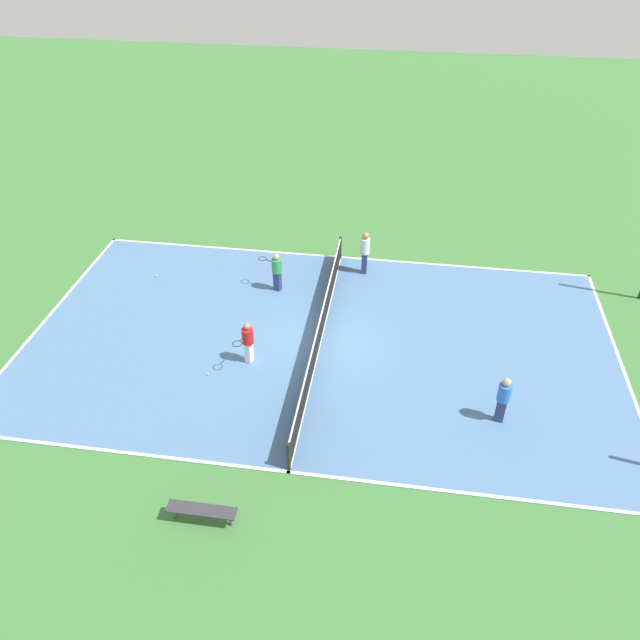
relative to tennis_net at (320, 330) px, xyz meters
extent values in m
plane|color=#3D7538|center=(0.00, 0.00, -0.51)|extent=(80.00, 80.00, 0.00)
cube|color=#4C729E|center=(0.00, 0.00, -0.50)|extent=(11.13, 19.22, 0.02)
cube|color=white|center=(-5.51, 0.00, -0.49)|extent=(0.10, 19.22, 0.00)
cube|color=white|center=(5.51, 0.00, -0.49)|extent=(0.10, 19.22, 0.00)
cube|color=white|center=(0.00, -9.56, -0.49)|extent=(11.13, 0.10, 0.00)
cube|color=white|center=(0.00, 9.56, -0.49)|extent=(11.13, 0.10, 0.00)
cube|color=white|center=(0.00, 0.00, -0.49)|extent=(11.13, 0.10, 0.00)
cylinder|color=black|center=(-5.41, 0.00, -0.01)|extent=(0.10, 0.10, 0.96)
cylinder|color=black|center=(5.41, 0.00, -0.01)|extent=(0.10, 0.10, 0.96)
cube|color=black|center=(0.00, 0.00, -0.03)|extent=(10.83, 0.03, 0.91)
cube|color=white|center=(0.00, 0.00, 0.39)|extent=(10.83, 0.04, 0.06)
cube|color=#333338|center=(7.27, -1.75, -0.08)|extent=(0.36, 1.68, 0.04)
cylinder|color=#4C4C51|center=(7.27, -2.44, -0.30)|extent=(0.08, 0.08, 0.41)
cylinder|color=#4C4C51|center=(7.27, -1.06, -0.30)|extent=(0.08, 0.08, 0.41)
cube|color=white|center=(1.31, -2.05, -0.12)|extent=(0.30, 0.26, 0.74)
cylinder|color=red|center=(1.31, -2.05, 0.51)|extent=(0.45, 0.45, 0.52)
sphere|color=#A87A56|center=(1.31, -2.05, 0.88)|extent=(0.22, 0.22, 0.22)
cylinder|color=#262626|center=(1.62, -2.14, 0.64)|extent=(0.28, 0.11, 0.03)
torus|color=black|center=(1.89, -2.22, 0.64)|extent=(0.38, 0.38, 0.02)
cube|color=navy|center=(2.79, 5.52, -0.10)|extent=(0.24, 0.28, 0.77)
cylinder|color=blue|center=(2.79, 5.52, 0.56)|extent=(0.41, 0.41, 0.54)
sphere|color=tan|center=(2.79, 5.52, 0.94)|extent=(0.23, 0.23, 0.23)
cube|color=navy|center=(-4.49, 1.04, -0.06)|extent=(0.25, 0.20, 0.86)
cylinder|color=silver|center=(-4.49, 1.04, 0.68)|extent=(0.36, 0.36, 0.60)
sphere|color=#A87A56|center=(-4.49, 1.04, 1.11)|extent=(0.26, 0.26, 0.26)
cube|color=navy|center=(-2.84, -2.00, -0.11)|extent=(0.27, 0.30, 0.75)
cylinder|color=green|center=(-2.84, -2.00, 0.53)|extent=(0.46, 0.46, 0.53)
sphere|color=tan|center=(-2.84, -2.00, 0.90)|extent=(0.23, 0.23, 0.23)
cylinder|color=#262626|center=(-2.94, -2.31, 0.66)|extent=(0.12, 0.27, 0.03)
torus|color=black|center=(-3.04, -2.57, 0.66)|extent=(0.39, 0.39, 0.02)
sphere|color=#CCE033|center=(-3.01, -6.74, -0.45)|extent=(0.07, 0.07, 0.07)
sphere|color=#CCE033|center=(2.15, -3.17, -0.45)|extent=(0.07, 0.07, 0.07)
camera|label=1|loc=(15.94, 2.39, 12.25)|focal=35.00mm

